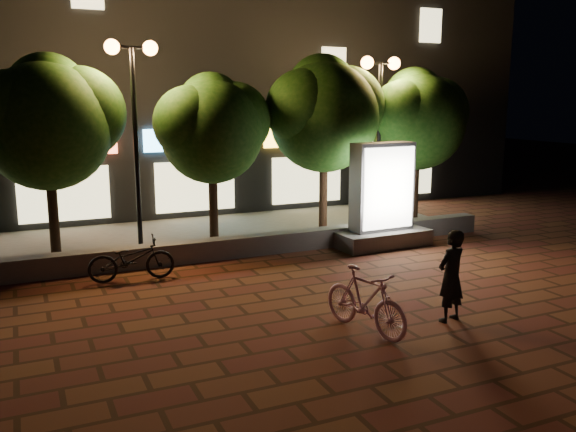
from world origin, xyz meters
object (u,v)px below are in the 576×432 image
street_lamp_right (380,98)px  tree_far_right (418,116)px  tree_right (325,110)px  tree_mid (213,125)px  tree_left (48,118)px  rider (451,276)px  scooter_pink (365,301)px  street_lamp_left (133,93)px  ad_kiosk (381,205)px  scooter_parked (132,259)px

street_lamp_right → tree_far_right: bearing=9.6°
tree_right → street_lamp_right: 1.70m
tree_right → tree_mid: bearing=-180.0°
tree_left → tree_mid: (4.00, -0.00, -0.23)m
rider → tree_far_right: bearing=-136.1°
scooter_pink → rider: 1.67m
street_lamp_left → rider: 8.69m
tree_left → street_lamp_left: bearing=-7.7°
ad_kiosk → scooter_pink: bearing=-125.2°
ad_kiosk → street_lamp_right: bearing=61.0°
tree_mid → ad_kiosk: (4.01, -1.96, -2.10)m
tree_far_right → ad_kiosk: bearing=-141.8°
rider → tree_left: bearing=-64.5°
scooter_pink → ad_kiosk: bearing=40.3°
tree_far_right → scooter_pink: 9.73m
tree_right → scooter_pink: 8.19m
tree_far_right → scooter_pink: size_ratio=2.59×
tree_far_right → scooter_parked: (-9.16, -2.46, -2.89)m
tree_mid → tree_left: bearing=180.0°
tree_far_right → scooter_pink: bearing=-130.8°
tree_mid → rider: (2.06, -7.23, -2.39)m
street_lamp_right → tree_right: bearing=170.9°
tree_mid → tree_right: (3.31, 0.00, 0.35)m
scooter_pink → rider: (1.64, -0.18, 0.28)m
tree_right → street_lamp_right: size_ratio=1.02×
ad_kiosk → tree_left: bearing=166.2°
street_lamp_right → ad_kiosk: street_lamp_right is taller
tree_far_right → street_lamp_right: street_lamp_right is taller
scooter_parked → ad_kiosk: bearing=-81.3°
tree_right → rider: tree_right is taller
rider → ad_kiosk: bearing=-124.8°
tree_mid → tree_right: tree_right is taller
street_lamp_left → ad_kiosk: street_lamp_left is taller
street_lamp_left → street_lamp_right: bearing=0.0°
tree_right → street_lamp_left: (-5.36, -0.26, 0.46)m
ad_kiosk → rider: size_ratio=1.66×
tree_mid → rider: size_ratio=2.71×
tree_right → rider: size_ratio=3.05×
tree_mid → scooter_pink: bearing=-86.6°
street_lamp_right → rider: street_lamp_right is taller
ad_kiosk → scooter_pink: 6.25m
tree_left → rider: tree_left is taller
tree_left → tree_right: (7.30, 0.00, 0.12)m
tree_right → street_lamp_right: tree_right is taller
tree_left → street_lamp_right: (8.95, -0.26, 0.45)m
street_lamp_left → ad_kiosk: 6.93m
ad_kiosk → tree_mid: bearing=153.9°
tree_far_right → street_lamp_left: size_ratio=0.92×
scooter_pink → scooter_parked: scooter_pink is taller
tree_mid → scooter_pink: (0.42, -7.05, -2.66)m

